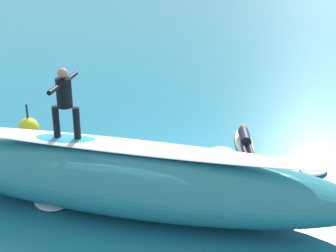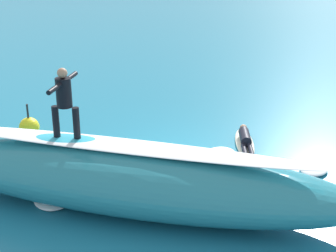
{
  "view_description": "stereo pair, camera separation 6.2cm",
  "coord_description": "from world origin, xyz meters",
  "views": [
    {
      "loc": [
        -5.67,
        10.52,
        5.54
      ],
      "look_at": [
        -0.15,
        0.74,
        1.15
      ],
      "focal_mm": 53.79,
      "sensor_mm": 36.0,
      "label": 1
    },
    {
      "loc": [
        -5.72,
        10.49,
        5.54
      ],
      "look_at": [
        -0.15,
        0.74,
        1.15
      ],
      "focal_mm": 53.79,
      "sensor_mm": 36.0,
      "label": 2
    }
  ],
  "objects": [
    {
      "name": "wave_foam_lip",
      "position": [
        -0.3,
        2.78,
        1.43
      ],
      "size": [
        8.17,
        2.77,
        0.08
      ],
      "primitive_type": "ellipsoid",
      "rotation": [
        0.0,
        0.0,
        0.25
      ],
      "color": "white",
      "rests_on": "wave_crest"
    },
    {
      "name": "foam_patch_mid",
      "position": [
        -0.98,
        -0.58,
        0.06
      ],
      "size": [
        0.94,
        1.12,
        0.11
      ],
      "primitive_type": "ellipsoid",
      "rotation": [
        0.0,
        0.0,
        1.71
      ],
      "color": "white",
      "rests_on": "ground_plane"
    },
    {
      "name": "buoy_marker",
      "position": [
        4.32,
        0.88,
        0.29
      ],
      "size": [
        0.58,
        0.58,
        0.98
      ],
      "color": "yellow",
      "rests_on": "ground_plane"
    },
    {
      "name": "foam_patch_far",
      "position": [
        1.19,
        3.4,
        0.09
      ],
      "size": [
        1.29,
        1.3,
        0.17
      ],
      "primitive_type": "ellipsoid",
      "rotation": [
        0.0,
        0.0,
        2.31
      ],
      "color": "white",
      "rests_on": "ground_plane"
    },
    {
      "name": "surfer_riding",
      "position": [
        0.94,
        3.09,
        2.35
      ],
      "size": [
        0.57,
        1.37,
        1.49
      ],
      "rotation": [
        0.0,
        0.0,
        0.32
      ],
      "color": "black",
      "rests_on": "surfboard_riding"
    },
    {
      "name": "ground_plane",
      "position": [
        0.0,
        0.0,
        0.0
      ],
      "size": [
        120.0,
        120.0,
        0.0
      ],
      "primitive_type": "plane",
      "color": "teal"
    },
    {
      "name": "surfer_paddling",
      "position": [
        -1.3,
        -1.5,
        0.23
      ],
      "size": [
        0.96,
        1.59,
        0.31
      ],
      "rotation": [
        0.0,
        0.0,
        -1.1
      ],
      "color": "black",
      "rests_on": "surfboard_paddling"
    },
    {
      "name": "foam_patch_near",
      "position": [
        -3.33,
        -0.92,
        0.07
      ],
      "size": [
        0.7,
        0.9,
        0.14
      ],
      "primitive_type": "ellipsoid",
      "rotation": [
        0.0,
        0.0,
        1.52
      ],
      "color": "white",
      "rests_on": "ground_plane"
    },
    {
      "name": "surfboard_riding",
      "position": [
        0.94,
        3.09,
        1.44
      ],
      "size": [
        1.89,
        1.1,
        0.09
      ],
      "primitive_type": "ellipsoid",
      "rotation": [
        0.0,
        0.0,
        0.32
      ],
      "color": "#33B2D1",
      "rests_on": "wave_crest"
    },
    {
      "name": "surfboard_paddling",
      "position": [
        -1.24,
        -1.62,
        0.05
      ],
      "size": [
        1.41,
        2.12,
        0.1
      ],
      "primitive_type": "ellipsoid",
      "rotation": [
        0.0,
        0.0,
        -1.1
      ],
      "color": "#EAE5C6",
      "rests_on": "ground_plane"
    },
    {
      "name": "wave_crest",
      "position": [
        -0.3,
        2.78,
        0.7
      ],
      "size": [
        9.92,
        4.48,
        1.39
      ],
      "primitive_type": "ellipsoid",
      "rotation": [
        0.0,
        0.0,
        0.25
      ],
      "color": "teal",
      "rests_on": "ground_plane"
    }
  ]
}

